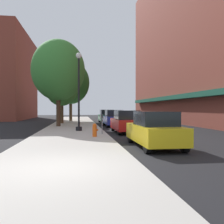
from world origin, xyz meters
name	(u,v)px	position (x,y,z in m)	size (l,w,h in m)	color
ground_plane	(113,126)	(4.00, 18.00, 0.00)	(90.00, 90.00, 0.00)	black
sidewalk_slab	(74,125)	(0.00, 19.00, 0.06)	(4.80, 50.00, 0.12)	#B7B2A8
building_right_brick	(196,31)	(14.99, 22.00, 11.50)	(6.80, 40.00, 23.05)	brown
building_far_background	(10,77)	(-11.01, 37.00, 7.17)	(6.80, 18.00, 14.37)	brown
lamppost	(79,90)	(0.52, 11.76, 3.20)	(0.48, 0.48, 5.90)	black
fire_hydrant	(95,130)	(1.45, 7.57, 0.52)	(0.33, 0.26, 0.79)	#E05614
parking_meter_near	(102,121)	(2.05, 9.19, 0.95)	(0.14, 0.09, 1.31)	slate
tree_near	(71,83)	(-0.57, 27.13, 5.36)	(5.13, 5.13, 8.20)	#4C3823
tree_mid	(62,87)	(-1.43, 21.87, 4.27)	(3.80, 3.80, 6.35)	#4C3823
tree_far	(58,70)	(-1.41, 16.86, 5.45)	(5.04, 5.04, 8.24)	#422D1E
car_yellow	(154,130)	(4.00, 3.96, 0.81)	(1.80, 4.30, 1.66)	black
car_red	(126,122)	(4.00, 10.84, 0.81)	(1.80, 4.30, 1.66)	black
car_blue	(114,118)	(4.00, 17.48, 0.81)	(1.80, 4.30, 1.66)	black
car_green	(107,116)	(4.00, 23.65, 0.81)	(1.80, 4.30, 1.66)	black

